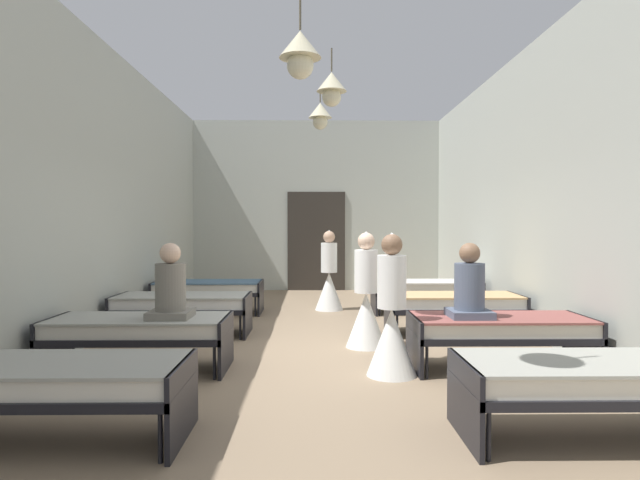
{
  "coord_description": "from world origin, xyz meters",
  "views": [
    {
      "loc": [
        -0.08,
        -6.65,
        1.54
      ],
      "look_at": [
        0.0,
        -0.62,
        1.39
      ],
      "focal_mm": 29.85,
      "sensor_mm": 36.0,
      "label": 1
    }
  ],
  "objects_px": {
    "nurse_near_aisle": "(366,306)",
    "patient_seated_primary": "(469,290)",
    "bed_left_row_2": "(183,304)",
    "bed_right_row_3": "(426,288)",
    "bed_left_row_1": "(139,330)",
    "nurse_mid_aisle": "(329,282)",
    "patient_seated_secondary": "(171,290)",
    "bed_right_row_1": "(500,329)",
    "bed_right_row_2": "(453,304)",
    "nurse_far_aisle": "(392,325)",
    "bed_left_row_0": "(53,381)",
    "bed_left_row_3": "(209,289)",
    "bed_right_row_0": "(592,379)"
  },
  "relations": [
    {
      "from": "bed_left_row_1",
      "to": "bed_right_row_1",
      "type": "relative_size",
      "value": 1.0
    },
    {
      "from": "bed_left_row_2",
      "to": "nurse_mid_aisle",
      "type": "xyz_separation_m",
      "value": [
        2.16,
        2.25,
        0.09
      ]
    },
    {
      "from": "bed_right_row_2",
      "to": "bed_left_row_3",
      "type": "height_order",
      "value": "same"
    },
    {
      "from": "bed_right_row_1",
      "to": "bed_left_row_2",
      "type": "relative_size",
      "value": 1.0
    },
    {
      "from": "bed_right_row_1",
      "to": "bed_left_row_3",
      "type": "distance_m",
      "value": 5.44
    },
    {
      "from": "bed_right_row_0",
      "to": "bed_right_row_3",
      "type": "distance_m",
      "value": 5.7
    },
    {
      "from": "bed_right_row_2",
      "to": "nurse_far_aisle",
      "type": "bearing_deg",
      "value": -119.6
    },
    {
      "from": "nurse_mid_aisle",
      "to": "bed_left_row_3",
      "type": "bearing_deg",
      "value": -102.73
    },
    {
      "from": "bed_left_row_2",
      "to": "nurse_far_aisle",
      "type": "height_order",
      "value": "nurse_far_aisle"
    },
    {
      "from": "patient_seated_secondary",
      "to": "nurse_far_aisle",
      "type": "bearing_deg",
      "value": -4.46
    },
    {
      "from": "nurse_near_aisle",
      "to": "bed_left_row_2",
      "type": "bearing_deg",
      "value": -171.76
    },
    {
      "from": "bed_left_row_0",
      "to": "bed_right_row_0",
      "type": "height_order",
      "value": "same"
    },
    {
      "from": "nurse_mid_aisle",
      "to": "nurse_far_aisle",
      "type": "xyz_separation_m",
      "value": [
        0.52,
        -4.38,
        0.0
      ]
    },
    {
      "from": "bed_right_row_2",
      "to": "bed_left_row_2",
      "type": "bearing_deg",
      "value": 180.0
    },
    {
      "from": "bed_left_row_2",
      "to": "bed_right_row_3",
      "type": "distance_m",
      "value": 4.33
    },
    {
      "from": "patient_seated_primary",
      "to": "bed_left_row_0",
      "type": "bearing_deg",
      "value": -152.47
    },
    {
      "from": "bed_right_row_0",
      "to": "bed_left_row_3",
      "type": "bearing_deg",
      "value": 124.33
    },
    {
      "from": "bed_right_row_1",
      "to": "patient_seated_secondary",
      "type": "bearing_deg",
      "value": -179.2
    },
    {
      "from": "bed_right_row_0",
      "to": "bed_left_row_3",
      "type": "relative_size",
      "value": 1.0
    },
    {
      "from": "nurse_mid_aisle",
      "to": "patient_seated_primary",
      "type": "bearing_deg",
      "value": -3.69
    },
    {
      "from": "bed_left_row_0",
      "to": "nurse_near_aisle",
      "type": "relative_size",
      "value": 1.28
    },
    {
      "from": "bed_left_row_1",
      "to": "bed_left_row_2",
      "type": "bearing_deg",
      "value": 90.0
    },
    {
      "from": "bed_left_row_2",
      "to": "bed_right_row_3",
      "type": "height_order",
      "value": "same"
    },
    {
      "from": "patient_seated_secondary",
      "to": "nurse_mid_aisle",
      "type": "bearing_deg",
      "value": 66.62
    },
    {
      "from": "bed_right_row_0",
      "to": "patient_seated_secondary",
      "type": "distance_m",
      "value": 4.02
    },
    {
      "from": "bed_right_row_1",
      "to": "bed_right_row_2",
      "type": "distance_m",
      "value": 1.9
    },
    {
      "from": "patient_seated_secondary",
      "to": "bed_right_row_2",
      "type": "bearing_deg",
      "value": 28.83
    },
    {
      "from": "bed_right_row_0",
      "to": "nurse_mid_aisle",
      "type": "xyz_separation_m",
      "value": [
        -1.73,
        6.05,
        0.09
      ]
    },
    {
      "from": "bed_left_row_1",
      "to": "bed_right_row_3",
      "type": "distance_m",
      "value": 5.44
    },
    {
      "from": "bed_left_row_2",
      "to": "patient_seated_primary",
      "type": "height_order",
      "value": "patient_seated_primary"
    },
    {
      "from": "bed_left_row_3",
      "to": "patient_seated_primary",
      "type": "bearing_deg",
      "value": -47.41
    },
    {
      "from": "bed_right_row_0",
      "to": "nurse_far_aisle",
      "type": "distance_m",
      "value": 2.06
    },
    {
      "from": "bed_left_row_2",
      "to": "patient_seated_secondary",
      "type": "relative_size",
      "value": 2.37
    },
    {
      "from": "bed_left_row_0",
      "to": "bed_left_row_2",
      "type": "bearing_deg",
      "value": 90.0
    },
    {
      "from": "nurse_near_aisle",
      "to": "patient_seated_primary",
      "type": "xyz_separation_m",
      "value": [
        0.99,
        -1.14,
        0.34
      ]
    },
    {
      "from": "bed_left_row_1",
      "to": "bed_right_row_3",
      "type": "xyz_separation_m",
      "value": [
        3.89,
        3.8,
        0.0
      ]
    },
    {
      "from": "bed_right_row_3",
      "to": "nurse_near_aisle",
      "type": "xyz_separation_m",
      "value": [
        -1.34,
        -2.72,
        0.09
      ]
    },
    {
      "from": "nurse_mid_aisle",
      "to": "patient_seated_secondary",
      "type": "distance_m",
      "value": 4.58
    },
    {
      "from": "bed_right_row_3",
      "to": "bed_left_row_2",
      "type": "bearing_deg",
      "value": -153.98
    },
    {
      "from": "patient_seated_primary",
      "to": "bed_left_row_3",
      "type": "bearing_deg",
      "value": 132.59
    },
    {
      "from": "nurse_far_aisle",
      "to": "patient_seated_secondary",
      "type": "xyz_separation_m",
      "value": [
        -2.33,
        0.18,
        0.34
      ]
    },
    {
      "from": "bed_left_row_1",
      "to": "patient_seated_primary",
      "type": "bearing_deg",
      "value": -0.87
    },
    {
      "from": "bed_left_row_0",
      "to": "bed_left_row_3",
      "type": "xyz_separation_m",
      "value": [
        0.0,
        5.7,
        0.0
      ]
    },
    {
      "from": "bed_left_row_1",
      "to": "nurse_mid_aisle",
      "type": "height_order",
      "value": "nurse_mid_aisle"
    },
    {
      "from": "bed_left_row_3",
      "to": "nurse_near_aisle",
      "type": "relative_size",
      "value": 1.28
    },
    {
      "from": "bed_right_row_3",
      "to": "nurse_mid_aisle",
      "type": "height_order",
      "value": "nurse_mid_aisle"
    },
    {
      "from": "bed_right_row_1",
      "to": "bed_right_row_3",
      "type": "bearing_deg",
      "value": 90.0
    },
    {
      "from": "bed_left_row_1",
      "to": "patient_seated_primary",
      "type": "xyz_separation_m",
      "value": [
        3.54,
        -0.05,
        0.43
      ]
    },
    {
      "from": "bed_left_row_3",
      "to": "bed_right_row_3",
      "type": "height_order",
      "value": "same"
    },
    {
      "from": "bed_right_row_1",
      "to": "bed_left_row_1",
      "type": "bearing_deg",
      "value": 180.0
    }
  ]
}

